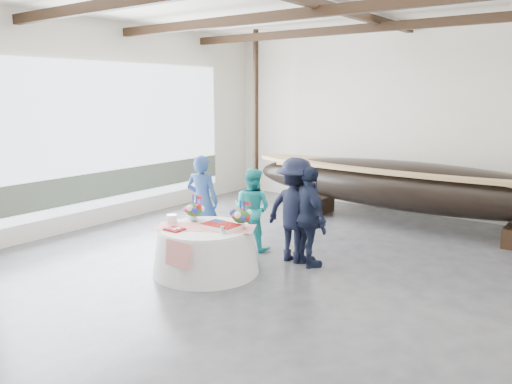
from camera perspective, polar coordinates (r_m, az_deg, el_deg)
The scene contains 12 objects.
floor at distance 8.03m, azimuth 0.77°, elevation -10.17°, with size 10.00×12.00×0.01m, color #3D3D42.
wall_back at distance 12.84m, azimuth 16.87°, elevation 7.77°, with size 10.00×0.02×4.50m, color silver.
wall_left at distance 11.19m, azimuth -20.58°, elevation 7.07°, with size 0.02×12.00×4.50m, color silver.
pavilion_structure at distance 8.19m, azimuth 4.24°, elevation 18.73°, with size 9.80×11.76×4.50m.
open_bay at distance 11.75m, azimuth -16.20°, elevation 5.44°, with size 0.03×7.00×3.20m.
longboat_display at distance 11.38m, azimuth 17.00°, elevation 0.69°, with size 7.84×1.57×1.47m.
banquet_table at distance 8.37m, azimuth -5.77°, elevation -6.56°, with size 1.77×1.77×0.76m.
tabletop_items at distance 8.36m, azimuth -4.97°, elevation -2.80°, with size 1.70×1.27×0.40m.
guest_woman_blue at distance 9.64m, azimuth -6.16°, elevation -1.03°, with size 0.65×0.43×1.78m, color navy.
guest_woman_teal at distance 9.41m, azimuth -0.47°, elevation -1.95°, with size 0.76×0.59×1.56m, color teal.
guest_man_left at distance 8.73m, azimuth 4.55°, elevation -2.09°, with size 1.19×0.69×1.85m, color black.
guest_man_right at distance 8.51m, azimuth 6.11°, elevation -2.85°, with size 1.02×0.42×1.74m, color black.
Camera 1 is at (4.38, -6.05, 2.95)m, focal length 35.00 mm.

